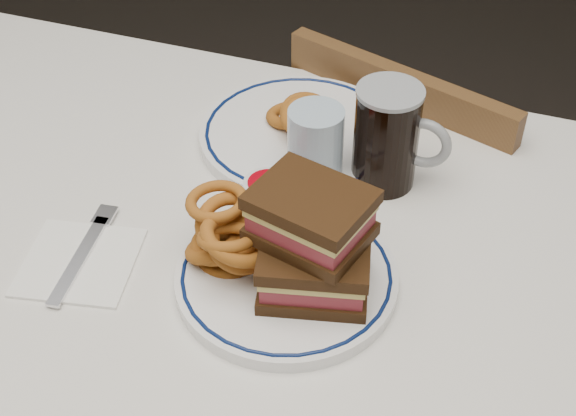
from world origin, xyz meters
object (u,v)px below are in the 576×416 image
(main_plate, at_px, (286,277))
(reuben_sandwich, at_px, (312,243))
(chair_far, at_px, (413,224))
(far_plate, at_px, (301,135))
(beer_mug, at_px, (388,137))

(main_plate, xyz_separation_m, reuben_sandwich, (0.03, -0.00, 0.07))
(chair_far, xyz_separation_m, far_plate, (-0.14, -0.23, 0.32))
(chair_far, height_order, far_plate, chair_far)
(chair_far, bearing_deg, reuben_sandwich, -94.01)
(main_plate, relative_size, beer_mug, 1.80)
(chair_far, distance_m, far_plate, 0.42)
(beer_mug, bearing_deg, far_plate, 160.95)
(chair_far, relative_size, far_plate, 2.95)
(chair_far, height_order, beer_mug, beer_mug)
(far_plate, bearing_deg, main_plate, -74.42)
(reuben_sandwich, xyz_separation_m, far_plate, (-0.10, 0.26, -0.07))
(reuben_sandwich, height_order, far_plate, reuben_sandwich)
(main_plate, bearing_deg, far_plate, 105.58)
(chair_far, xyz_separation_m, main_plate, (-0.06, -0.49, 0.32))
(chair_far, relative_size, main_plate, 3.27)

